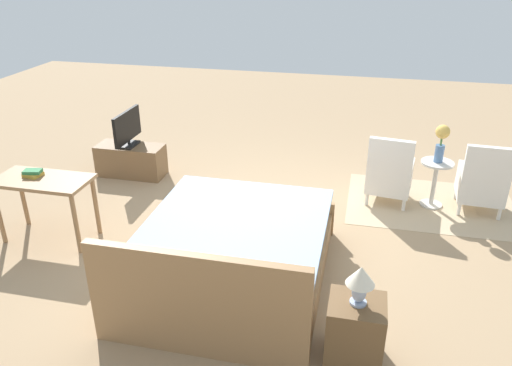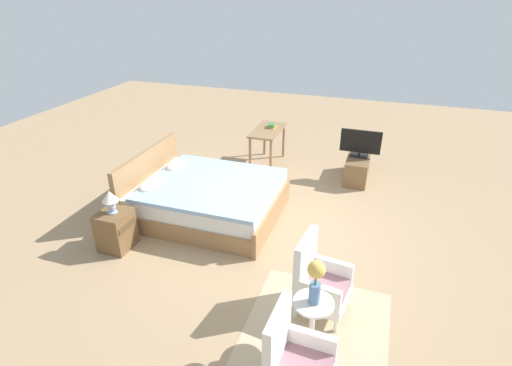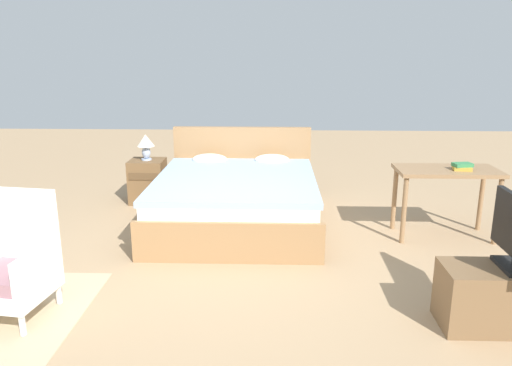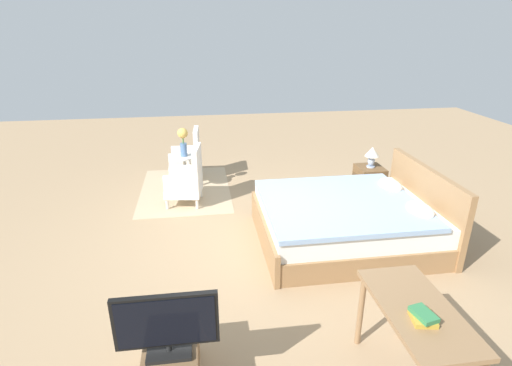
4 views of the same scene
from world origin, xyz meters
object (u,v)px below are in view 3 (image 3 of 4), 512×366
at_px(vanity_desk, 447,179).
at_px(book_stack, 462,167).
at_px(tv_stand, 509,298).
at_px(armchair_by_window_right, 14,266).
at_px(table_lamp, 146,144).
at_px(bed, 237,198).
at_px(nightstand, 148,181).

height_order(vanity_desk, book_stack, book_stack).
xyz_separation_m(tv_stand, vanity_desk, (0.12, 1.81, 0.40)).
bearing_deg(armchair_by_window_right, tv_stand, -1.15).
bearing_deg(table_lamp, book_stack, -18.25).
distance_m(bed, book_stack, 2.43).
bearing_deg(vanity_desk, table_lamp, 161.73).
relative_size(table_lamp, tv_stand, 0.34).
relative_size(nightstand, book_stack, 2.72).
distance_m(armchair_by_window_right, tv_stand, 3.61).
relative_size(bed, armchair_by_window_right, 2.39).
bearing_deg(nightstand, armchair_by_window_right, -95.82).
bearing_deg(nightstand, book_stack, -18.24).
distance_m(nightstand, table_lamp, 0.49).
bearing_deg(vanity_desk, bed, 171.25).
height_order(armchair_by_window_right, book_stack, armchair_by_window_right).
height_order(table_lamp, vanity_desk, table_lamp).
bearing_deg(armchair_by_window_right, table_lamp, 84.19).
height_order(nightstand, table_lamp, table_lamp).
bearing_deg(bed, table_lamp, 146.92).
distance_m(bed, nightstand, 1.45).
relative_size(nightstand, table_lamp, 1.70).
distance_m(bed, armchair_by_window_right, 2.57).
height_order(bed, vanity_desk, bed).
relative_size(armchair_by_window_right, table_lamp, 2.79).
distance_m(table_lamp, book_stack, 3.76).
bearing_deg(book_stack, table_lamp, 161.75).
xyz_separation_m(bed, tv_stand, (2.10, -2.15, -0.07)).
height_order(bed, book_stack, bed).
relative_size(tv_stand, book_stack, 4.65).
bearing_deg(tv_stand, table_lamp, 138.38).
relative_size(nightstand, tv_stand, 0.58).
xyz_separation_m(table_lamp, vanity_desk, (3.44, -1.13, -0.14)).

